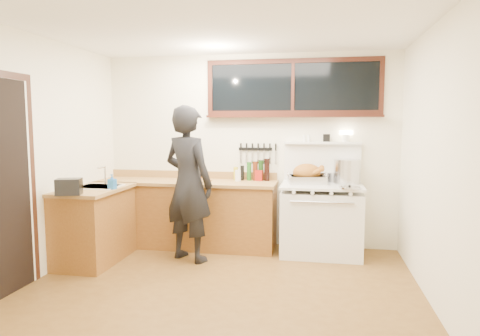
% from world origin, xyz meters
% --- Properties ---
extents(ground_plane, '(4.00, 3.50, 0.02)m').
position_xyz_m(ground_plane, '(0.00, 0.00, -0.01)').
color(ground_plane, brown).
extents(room_shell, '(4.10, 3.60, 2.65)m').
position_xyz_m(room_shell, '(0.00, 0.00, 1.65)').
color(room_shell, white).
rests_on(room_shell, ground).
extents(counter_back, '(2.44, 0.64, 1.00)m').
position_xyz_m(counter_back, '(-0.80, 1.45, 0.45)').
color(counter_back, brown).
rests_on(counter_back, ground).
extents(counter_left, '(0.64, 1.09, 0.90)m').
position_xyz_m(counter_left, '(-1.70, 0.62, 0.45)').
color(counter_left, brown).
rests_on(counter_left, ground).
extents(sink_unit, '(0.50, 0.45, 0.37)m').
position_xyz_m(sink_unit, '(-1.68, 0.70, 0.85)').
color(sink_unit, white).
rests_on(sink_unit, counter_left).
extents(vintage_stove, '(1.02, 0.74, 1.58)m').
position_xyz_m(vintage_stove, '(1.00, 1.41, 0.47)').
color(vintage_stove, white).
rests_on(vintage_stove, ground).
extents(back_window, '(2.32, 0.13, 0.77)m').
position_xyz_m(back_window, '(0.60, 1.72, 2.06)').
color(back_window, black).
rests_on(back_window, room_shell).
extents(knife_strip, '(0.52, 0.03, 0.28)m').
position_xyz_m(knife_strip, '(0.12, 1.73, 1.31)').
color(knife_strip, black).
rests_on(knife_strip, room_shell).
extents(man, '(0.81, 0.69, 1.89)m').
position_xyz_m(man, '(-0.59, 0.88, 0.94)').
color(man, black).
rests_on(man, ground).
extents(soap_bottle, '(0.09, 0.09, 0.18)m').
position_xyz_m(soap_bottle, '(-1.43, 0.58, 0.99)').
color(soap_bottle, blue).
rests_on(soap_bottle, counter_left).
extents(toaster, '(0.30, 0.25, 0.18)m').
position_xyz_m(toaster, '(-1.70, 0.12, 0.99)').
color(toaster, black).
rests_on(toaster, counter_left).
extents(cutting_board, '(0.42, 0.35, 0.13)m').
position_xyz_m(cutting_board, '(-0.65, 1.39, 0.95)').
color(cutting_board, '#9E753F').
rests_on(cutting_board, counter_back).
extents(roast_turkey, '(0.51, 0.42, 0.25)m').
position_xyz_m(roast_turkey, '(0.81, 1.49, 1.00)').
color(roast_turkey, silver).
rests_on(roast_turkey, vintage_stove).
extents(stockpot, '(0.35, 0.35, 0.31)m').
position_xyz_m(stockpot, '(1.31, 1.54, 1.06)').
color(stockpot, silver).
rests_on(stockpot, vintage_stove).
extents(saucepan, '(0.19, 0.30, 0.13)m').
position_xyz_m(saucepan, '(1.04, 1.67, 0.96)').
color(saucepan, silver).
rests_on(saucepan, vintage_stove).
extents(pot_lid, '(0.32, 0.32, 0.04)m').
position_xyz_m(pot_lid, '(1.32, 1.13, 0.91)').
color(pot_lid, silver).
rests_on(pot_lid, vintage_stove).
extents(coffee_tin, '(0.11, 0.09, 0.14)m').
position_xyz_m(coffee_tin, '(0.17, 1.62, 0.97)').
color(coffee_tin, maroon).
rests_on(coffee_tin, counter_back).
extents(pitcher, '(0.09, 0.09, 0.15)m').
position_xyz_m(pitcher, '(-0.11, 1.53, 0.97)').
color(pitcher, white).
rests_on(pitcher, counter_back).
extents(bottle_cluster, '(0.49, 0.07, 0.30)m').
position_xyz_m(bottle_cluster, '(0.11, 1.63, 1.03)').
color(bottle_cluster, black).
rests_on(bottle_cluster, counter_back).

